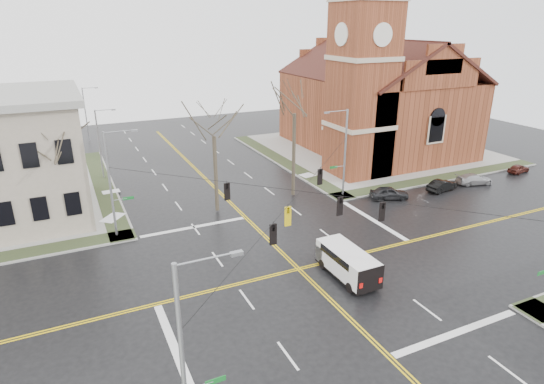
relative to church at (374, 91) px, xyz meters
name	(u,v)px	position (x,y,z in m)	size (l,w,h in m)	color
ground	(299,269)	(-24.76, -24.78, -8.43)	(120.00, 120.00, 0.00)	black
sidewalks	(299,268)	(-24.76, -24.78, -8.36)	(80.00, 80.00, 0.17)	gray
road_markings	(299,269)	(-24.76, -24.78, -8.43)	(100.00, 100.00, 0.01)	gold
church	(374,91)	(0.00, 0.00, 0.00)	(24.28, 27.48, 27.50)	brown
signal_pole_ne	(344,150)	(-13.44, -13.28, -3.48)	(2.75, 0.22, 9.00)	gray
signal_pole_nw	(112,182)	(-36.09, -13.28, -3.48)	(2.75, 0.22, 9.00)	gray
signal_pole_sw	(186,357)	(-36.09, -36.28, -3.48)	(2.75, 0.22, 9.00)	gray
span_wires	(300,191)	(-24.76, -24.78, -2.23)	(23.02, 23.02, 0.03)	black
traffic_signals	(305,204)	(-24.76, -25.45, -2.98)	(8.21, 8.26, 1.30)	black
streetlight_north_a	(100,142)	(-35.42, 3.22, -3.97)	(2.30, 0.20, 8.00)	gray
streetlight_north_b	(86,112)	(-35.42, 23.22, -3.97)	(2.30, 0.20, 8.00)	gray
cargo_van	(346,260)	(-22.15, -26.99, -7.21)	(2.16, 5.49, 2.08)	white
parked_car_a	(389,193)	(-9.51, -16.20, -7.76)	(1.59, 3.94, 1.34)	black
parked_car_b	(442,185)	(-2.78, -16.71, -7.81)	(1.33, 3.81, 1.26)	black
parked_car_c	(474,179)	(2.15, -16.60, -7.84)	(1.68, 4.12, 1.20)	#A0A0A2
parked_car_d	(519,168)	(10.41, -15.88, -7.90)	(1.27, 3.15, 1.07)	#451913
tree_nw_far	(52,153)	(-40.21, -11.22, -1.11)	(4.00, 4.00, 10.10)	#393124
tree_nw_near	(214,131)	(-26.69, -11.75, -0.52)	(4.00, 4.00, 10.93)	#393124
tree_ne	(295,108)	(-18.07, -11.13, 0.86)	(4.00, 4.00, 12.86)	#393124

